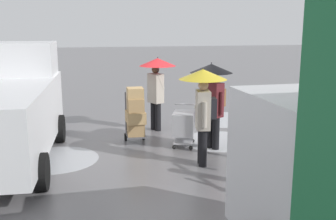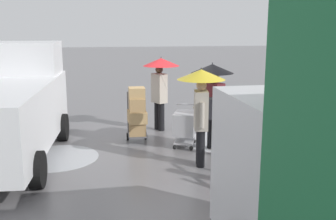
% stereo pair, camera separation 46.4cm
% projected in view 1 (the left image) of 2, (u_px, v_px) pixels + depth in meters
% --- Properties ---
extents(ground_plane, '(90.00, 90.00, 0.00)m').
position_uv_depth(ground_plane, '(157.00, 140.00, 10.96)').
color(ground_plane, slate).
extents(slush_patch_under_van, '(1.99, 1.99, 0.01)m').
position_uv_depth(slush_patch_under_van, '(55.00, 159.00, 9.35)').
color(slush_patch_under_van, '#ADAFB5').
rests_on(slush_patch_under_van, ground).
extents(slush_patch_mid_street, '(1.99, 1.99, 0.01)m').
position_uv_depth(slush_patch_mid_street, '(218.00, 141.00, 10.83)').
color(slush_patch_mid_street, silver).
rests_on(slush_patch_mid_street, ground).
extents(slush_patch_far_side, '(2.26, 2.26, 0.01)m').
position_uv_depth(slush_patch_far_side, '(224.00, 119.00, 13.26)').
color(slush_patch_far_side, silver).
rests_on(slush_patch_far_side, ground).
extents(cargo_van_parked_right, '(2.38, 5.42, 2.60)m').
position_uv_depth(cargo_van_parked_right, '(6.00, 110.00, 9.05)').
color(cargo_van_parked_right, white).
rests_on(cargo_van_parked_right, ground).
extents(shopping_cart_vendor, '(0.79, 0.95, 1.02)m').
position_uv_depth(shopping_cart_vendor, '(184.00, 124.00, 10.28)').
color(shopping_cart_vendor, '#B2B2B7').
rests_on(shopping_cart_vendor, ground).
extents(hand_dolly_boxes, '(0.53, 0.70, 1.47)m').
position_uv_depth(hand_dolly_boxes, '(135.00, 114.00, 10.46)').
color(hand_dolly_boxes, '#515156').
rests_on(hand_dolly_boxes, ground).
extents(pedestrian_pink_side, '(1.04, 1.04, 2.15)m').
position_uv_depth(pedestrian_pink_side, '(157.00, 77.00, 11.58)').
color(pedestrian_pink_side, black).
rests_on(pedestrian_pink_side, ground).
extents(pedestrian_black_side, '(1.04, 1.04, 2.15)m').
position_uv_depth(pedestrian_black_side, '(203.00, 94.00, 8.74)').
color(pedestrian_black_side, black).
rests_on(pedestrian_black_side, ground).
extents(pedestrian_white_side, '(1.04, 1.04, 2.15)m').
position_uv_depth(pedestrian_white_side, '(213.00, 86.00, 9.91)').
color(pedestrian_white_side, black).
rests_on(pedestrian_white_side, ground).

